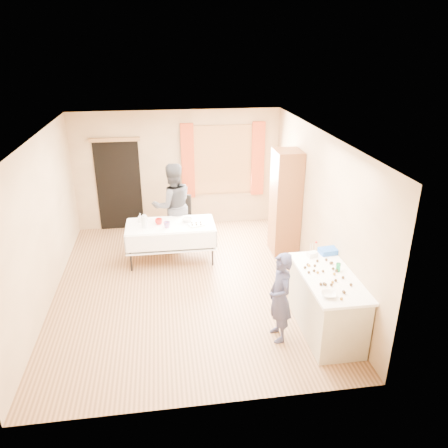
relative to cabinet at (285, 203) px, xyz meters
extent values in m
cube|color=#9E7047|center=(-1.99, -1.07, -1.04)|extent=(4.50, 5.50, 0.02)
cube|color=white|center=(-1.99, -1.07, 1.58)|extent=(4.50, 5.50, 0.02)
cube|color=tan|center=(-1.99, 1.69, 0.27)|extent=(4.50, 0.02, 2.60)
cube|color=tan|center=(-1.99, -3.83, 0.27)|extent=(4.50, 0.02, 2.60)
cube|color=tan|center=(-4.25, -1.07, 0.27)|extent=(0.02, 5.50, 2.60)
cube|color=tan|center=(0.27, -1.07, 0.27)|extent=(0.02, 5.50, 2.60)
cube|color=olive|center=(-0.99, 1.65, 0.47)|extent=(1.32, 0.06, 1.52)
cube|color=white|center=(-0.99, 1.63, 0.47)|extent=(1.20, 0.02, 1.40)
cube|color=#B33F1D|center=(-1.77, 1.60, 0.47)|extent=(0.28, 0.06, 1.65)
cube|color=#B33F1D|center=(-0.21, 1.60, 0.47)|extent=(0.28, 0.06, 1.65)
cube|color=black|center=(-3.29, 1.66, -0.03)|extent=(0.95, 0.04, 2.00)
cube|color=olive|center=(-3.29, 1.63, 0.99)|extent=(1.05, 0.06, 0.08)
cube|color=brown|center=(0.00, 0.00, 0.00)|extent=(0.50, 0.60, 2.06)
cube|color=#BDB59B|center=(-0.10, -2.63, -0.60)|extent=(0.67, 1.48, 0.86)
cube|color=white|center=(-0.10, -2.63, -0.14)|extent=(0.73, 1.54, 0.04)
cube|color=white|center=(-2.24, -0.07, -0.30)|extent=(1.63, 0.82, 0.04)
cube|color=black|center=(-2.03, 0.82, -0.60)|extent=(0.53, 0.53, 0.06)
cube|color=black|center=(-1.95, 0.99, -0.35)|extent=(0.38, 0.20, 0.57)
imported|color=#26284A|center=(-0.82, -2.71, -0.37)|extent=(0.55, 0.41, 1.33)
imported|color=black|center=(-2.16, 0.59, -0.16)|extent=(1.15, 1.05, 1.75)
cylinder|color=#147E40|center=(0.07, -2.53, -0.06)|extent=(0.08, 0.08, 0.12)
imported|color=white|center=(-0.30, -3.14, -0.10)|extent=(0.30, 0.30, 0.05)
cube|color=white|center=(-0.15, -2.05, -0.08)|extent=(0.17, 0.14, 0.08)
cube|color=blue|center=(0.15, -1.97, -0.08)|extent=(0.32, 0.23, 0.08)
cylinder|color=silver|center=(-2.71, -0.17, -0.17)|extent=(0.14, 0.14, 0.22)
imported|color=red|center=(-2.45, -0.05, -0.23)|extent=(0.18, 0.18, 0.11)
imported|color=red|center=(-2.30, -0.23, -0.23)|extent=(0.16, 0.16, 0.11)
imported|color=white|center=(-1.91, 0.02, -0.25)|extent=(0.24, 0.24, 0.06)
cube|color=white|center=(-1.76, -0.20, -0.27)|extent=(0.33, 0.27, 0.02)
imported|color=white|center=(-2.79, 0.10, -0.20)|extent=(0.10, 0.10, 0.17)
sphere|color=#3F2314|center=(-0.24, -2.56, -0.10)|extent=(0.04, 0.04, 0.04)
sphere|color=black|center=(0.01, -2.21, -0.10)|extent=(0.04, 0.04, 0.04)
sphere|color=black|center=(0.01, -2.49, -0.10)|extent=(0.04, 0.04, 0.04)
sphere|color=black|center=(-0.26, -2.87, -0.10)|extent=(0.04, 0.04, 0.04)
sphere|color=black|center=(-0.16, -2.54, -0.10)|extent=(0.04, 0.04, 0.04)
sphere|color=black|center=(0.08, -2.94, -0.10)|extent=(0.04, 0.04, 0.04)
sphere|color=#3F2314|center=(-0.13, -2.85, -0.10)|extent=(0.04, 0.04, 0.04)
sphere|color=black|center=(0.04, -2.31, -0.10)|extent=(0.04, 0.04, 0.04)
sphere|color=black|center=(0.06, -2.31, -0.10)|extent=(0.04, 0.04, 0.04)
sphere|color=black|center=(0.04, -2.32, -0.10)|extent=(0.04, 0.04, 0.04)
sphere|color=black|center=(-0.31, -2.87, -0.10)|extent=(0.04, 0.04, 0.04)
sphere|color=black|center=(0.05, -2.75, -0.10)|extent=(0.04, 0.04, 0.04)
sphere|color=#3F2314|center=(-0.18, -3.25, -0.10)|extent=(0.04, 0.04, 0.04)
sphere|color=black|center=(-0.08, -3.10, -0.10)|extent=(0.04, 0.04, 0.04)
sphere|color=black|center=(-0.28, -2.50, -0.10)|extent=(0.04, 0.04, 0.04)
sphere|color=black|center=(-0.08, -2.81, -0.10)|extent=(0.04, 0.04, 0.04)
sphere|color=black|center=(0.04, -2.56, -0.10)|extent=(0.04, 0.04, 0.04)
sphere|color=black|center=(-0.25, -2.89, -0.10)|extent=(0.04, 0.04, 0.04)
sphere|color=#3F2314|center=(-0.30, -2.35, -0.10)|extent=(0.04, 0.04, 0.04)
sphere|color=black|center=(-0.13, -2.22, -0.10)|extent=(0.04, 0.04, 0.04)
sphere|color=black|center=(-0.31, -2.32, -0.10)|extent=(0.04, 0.04, 0.04)
sphere|color=black|center=(-0.37, -2.54, -0.10)|extent=(0.04, 0.04, 0.04)
sphere|color=black|center=(-0.38, -2.39, -0.10)|extent=(0.04, 0.04, 0.04)
sphere|color=black|center=(-0.24, -3.06, -0.10)|extent=(0.04, 0.04, 0.04)
sphere|color=#3F2314|center=(-0.03, -2.63, -0.10)|extent=(0.04, 0.04, 0.04)
sphere|color=black|center=(-0.18, -2.91, -0.10)|extent=(0.04, 0.04, 0.04)
sphere|color=black|center=(-0.08, -3.12, -0.10)|extent=(0.04, 0.04, 0.04)
sphere|color=black|center=(-0.22, -2.36, -0.10)|extent=(0.04, 0.04, 0.04)
camera|label=1|loc=(-2.32, -7.70, 2.92)|focal=35.00mm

